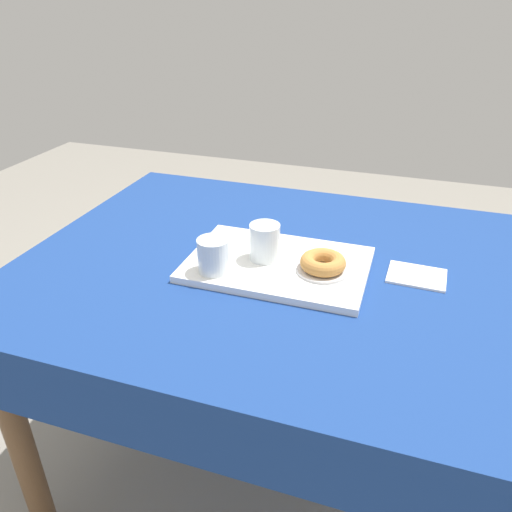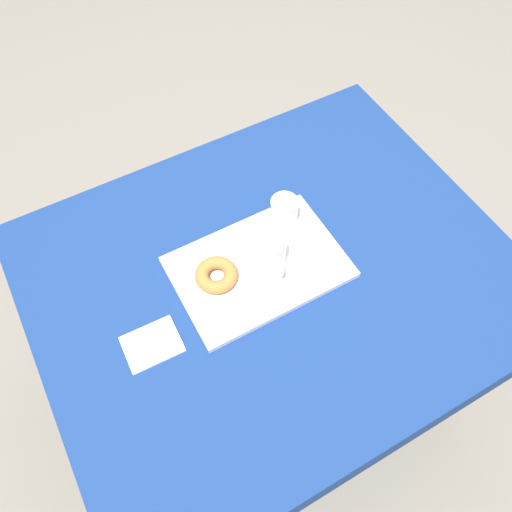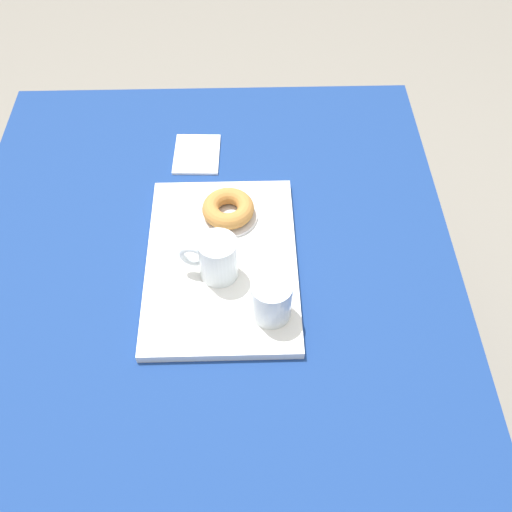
{
  "view_description": "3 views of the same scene",
  "coord_description": "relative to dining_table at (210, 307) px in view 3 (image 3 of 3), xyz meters",
  "views": [
    {
      "loc": [
        -0.32,
        1.06,
        1.39
      ],
      "look_at": [
        0.02,
        0.04,
        0.8
      ],
      "focal_mm": 34.94,
      "sensor_mm": 36.0,
      "label": 1
    },
    {
      "loc": [
        -0.38,
        -0.59,
        1.96
      ],
      "look_at": [
        -0.03,
        0.05,
        0.8
      ],
      "focal_mm": 36.88,
      "sensor_mm": 36.0,
      "label": 2
    },
    {
      "loc": [
        0.73,
        0.08,
        1.73
      ],
      "look_at": [
        -0.03,
        0.1,
        0.79
      ],
      "focal_mm": 42.63,
      "sensor_mm": 36.0,
      "label": 3
    }
  ],
  "objects": [
    {
      "name": "ground_plane",
      "position": [
        0.0,
        0.0,
        -0.66
      ],
      "size": [
        6.0,
        6.0,
        0.0
      ],
      "primitive_type": "plane",
      "color": "gray"
    },
    {
      "name": "sugar_donut_left",
      "position": [
        -0.14,
        0.04,
        0.15
      ],
      "size": [
        0.11,
        0.11,
        0.03
      ],
      "primitive_type": "torus",
      "color": "#BC7F3D",
      "rests_on": "donut_plate_left"
    },
    {
      "name": "tea_mug_left",
      "position": [
        0.0,
        0.02,
        0.17
      ],
      "size": [
        0.08,
        0.11,
        0.09
      ],
      "color": "white",
      "rests_on": "serving_tray"
    },
    {
      "name": "paper_napkin",
      "position": [
        -0.36,
        -0.03,
        0.11
      ],
      "size": [
        0.14,
        0.11,
        0.01
      ],
      "primitive_type": "cube",
      "rotation": [
        0.0,
        0.0,
        -0.04
      ],
      "color": "white",
      "rests_on": "dining_table"
    },
    {
      "name": "dining_table",
      "position": [
        0.0,
        0.0,
        0.0
      ],
      "size": [
        1.24,
        1.01,
        0.77
      ],
      "color": "navy",
      "rests_on": "ground"
    },
    {
      "name": "water_glass_near",
      "position": [
        0.1,
        0.12,
        0.16
      ],
      "size": [
        0.08,
        0.08,
        0.08
      ],
      "color": "white",
      "rests_on": "serving_tray"
    },
    {
      "name": "donut_plate_left",
      "position": [
        -0.14,
        0.04,
        0.13
      ],
      "size": [
        0.12,
        0.12,
        0.01
      ],
      "primitive_type": "cylinder",
      "color": "silver",
      "rests_on": "serving_tray"
    },
    {
      "name": "serving_tray",
      "position": [
        -0.03,
        0.03,
        0.12
      ],
      "size": [
        0.44,
        0.3,
        0.02
      ],
      "primitive_type": "cube",
      "color": "white",
      "rests_on": "dining_table"
    }
  ]
}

